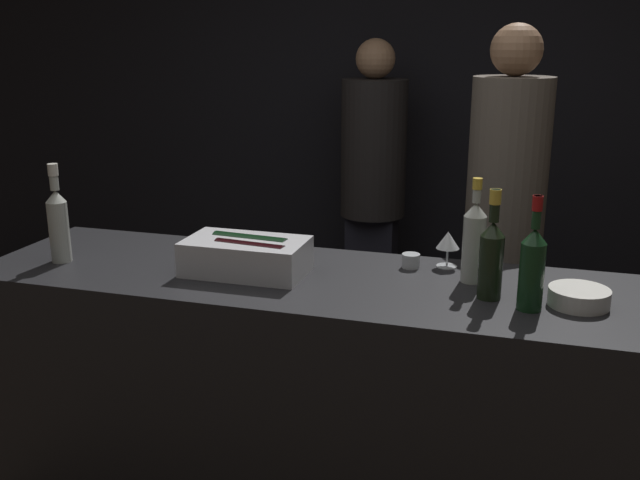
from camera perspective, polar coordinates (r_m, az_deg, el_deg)
name	(u,v)px	position (r m, az deg, el deg)	size (l,w,h in m)	color
wall_back_chalkboard	(418,103)	(4.28, 7.85, 10.77)	(6.40, 0.06, 2.80)	black
bar_counter	(317,410)	(2.60, -0.22, -13.45)	(2.36, 0.67, 1.00)	black
ice_bin_with_bottles	(247,255)	(2.43, -5.88, -1.19)	(0.41, 0.24, 0.13)	silver
bowl_white	(579,297)	(2.27, 20.01, -4.27)	(0.18, 0.18, 0.05)	silver
wine_glass	(448,241)	(2.51, 10.20, -0.12)	(0.08, 0.08, 0.13)	silver
candle_votive	(411,261)	(2.50, 7.28, -1.65)	(0.06, 0.06, 0.05)	silver
red_wine_bottle_burgundy	(532,265)	(2.16, 16.62, -1.94)	(0.07, 0.07, 0.34)	#143319
rose_wine_bottle	(474,239)	(2.36, 12.22, 0.05)	(0.07, 0.07, 0.35)	#B2B7AD
white_wine_bottle	(58,221)	(2.68, -20.21, 1.41)	(0.07, 0.07, 0.35)	#B2B7AD
champagne_bottle	(491,255)	(2.22, 13.55, -1.16)	(0.07, 0.07, 0.34)	black
person_in_hoodie	(504,217)	(3.15, 14.54, 1.80)	(0.33, 0.33, 1.83)	black
person_blond_tee	(373,184)	(3.96, 4.26, 4.48)	(0.36, 0.36, 1.77)	black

